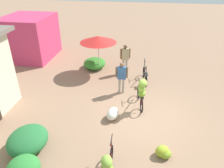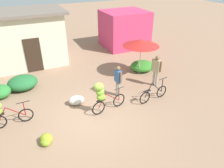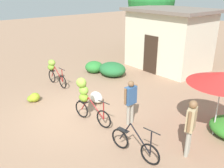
{
  "view_description": "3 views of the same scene",
  "coord_description": "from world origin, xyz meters",
  "views": [
    {
      "loc": [
        -7.28,
        0.17,
        5.46
      ],
      "look_at": [
        0.28,
        1.37,
        1.23
      ],
      "focal_mm": 34.98,
      "sensor_mm": 36.0,
      "label": 1
    },
    {
      "loc": [
        -2.31,
        -6.77,
        5.58
      ],
      "look_at": [
        1.27,
        0.86,
        0.88
      ],
      "focal_mm": 34.37,
      "sensor_mm": 36.0,
      "label": 2
    },
    {
      "loc": [
        6.89,
        -3.92,
        4.31
      ],
      "look_at": [
        0.62,
        1.26,
        1.08
      ],
      "focal_mm": 39.14,
      "sensor_mm": 36.0,
      "label": 3
    }
  ],
  "objects": [
    {
      "name": "market_umbrella",
      "position": [
        3.86,
        2.7,
        1.9
      ],
      "size": [
        2.01,
        2.01,
        2.08
      ],
      "color": "beige",
      "rests_on": "ground"
    },
    {
      "name": "hedge_bush_mid",
      "position": [
        4.29,
        3.06,
        0.29
      ],
      "size": [
        1.43,
        1.28,
        0.57
      ],
      "primitive_type": "ellipsoid",
      "color": "#33832A",
      "rests_on": "ground"
    },
    {
      "name": "bicycle_center_loaded",
      "position": [
        3.02,
        0.07,
        0.34
      ],
      "size": [
        1.62,
        0.28,
        1.01
      ],
      "color": "black",
      "rests_on": "ground"
    },
    {
      "name": "person_vendor",
      "position": [
        3.92,
        1.22,
        1.01
      ],
      "size": [
        0.33,
        0.55,
        1.66
      ],
      "color": "gray",
      "rests_on": "ground"
    },
    {
      "name": "bicycle_leftmost",
      "position": [
        -3.29,
        0.92,
        0.69
      ],
      "size": [
        1.6,
        0.38,
        1.16
      ],
      "color": "black",
      "rests_on": "ground"
    },
    {
      "name": "bicycle_near_pile",
      "position": [
        0.51,
        0.18,
        0.89
      ],
      "size": [
        1.66,
        0.43,
        1.49
      ],
      "color": "black",
      "rests_on": "ground"
    },
    {
      "name": "shop_pink",
      "position": [
        5.42,
        7.53,
        1.32
      ],
      "size": [
        3.2,
        2.8,
        2.64
      ],
      "primitive_type": "cube",
      "color": "#CA3763",
      "rests_on": "ground"
    },
    {
      "name": "hedge_bush_front_right",
      "position": [
        -2.38,
        3.77,
        0.35
      ],
      "size": [
        1.47,
        1.29,
        0.71
      ],
      "primitive_type": "ellipsoid",
      "color": "#266B36",
      "rests_on": "ground"
    },
    {
      "name": "produce_sack",
      "position": [
        -0.34,
        1.25,
        0.22
      ],
      "size": [
        0.77,
        0.57,
        0.44
      ],
      "primitive_type": "ellipsoid",
      "rotation": [
        0.0,
        0.0,
        2.94
      ],
      "color": "silver",
      "rests_on": "ground"
    },
    {
      "name": "person_bystander",
      "position": [
        1.71,
        1.15,
        0.94
      ],
      "size": [
        0.22,
        0.58,
        1.55
      ],
      "color": "gray",
      "rests_on": "ground"
    },
    {
      "name": "banana_pile_on_ground",
      "position": [
        -2.03,
        -0.66,
        0.16
      ],
      "size": [
        0.61,
        0.66,
        0.35
      ],
      "color": "#95AC26",
      "rests_on": "ground"
    },
    {
      "name": "ground_plane",
      "position": [
        0.0,
        0.0,
        0.0
      ],
      "size": [
        60.0,
        60.0,
        0.0
      ],
      "primitive_type": "plane",
      "color": "#99745A"
    }
  ]
}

